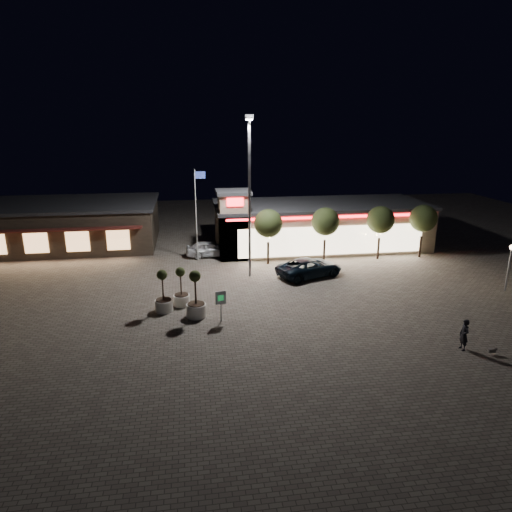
{
  "coord_description": "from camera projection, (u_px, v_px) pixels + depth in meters",
  "views": [
    {
      "loc": [
        -2.61,
        -26.11,
        12.0
      ],
      "look_at": [
        2.2,
        6.0,
        2.26
      ],
      "focal_mm": 32.0,
      "sensor_mm": 36.0,
      "label": 1
    }
  ],
  "objects": [
    {
      "name": "flagpole",
      "position": [
        197.0,
        207.0,
        39.23
      ],
      "size": [
        0.95,
        0.1,
        8.0
      ],
      "color": "white",
      "rests_on": "ground"
    },
    {
      "name": "white_sedan",
      "position": [
        210.0,
        249.0,
        41.48
      ],
      "size": [
        4.36,
        1.94,
        1.46
      ],
      "primitive_type": "imported",
      "rotation": [
        0.0,
        0.0,
        1.62
      ],
      "color": "silver",
      "rests_on": "ground"
    },
    {
      "name": "planter_mid",
      "position": [
        196.0,
        302.0,
        28.69
      ],
      "size": [
        1.25,
        1.25,
        3.08
      ],
      "color": "silver",
      "rests_on": "ground"
    },
    {
      "name": "pedestrian",
      "position": [
        464.0,
        335.0,
        24.55
      ],
      "size": [
        0.43,
        0.64,
        1.75
      ],
      "primitive_type": "imported",
      "rotation": [
        0.0,
        0.0,
        -1.56
      ],
      "color": "black",
      "rests_on": "ground"
    },
    {
      "name": "pickup_truck",
      "position": [
        310.0,
        267.0,
        36.16
      ],
      "size": [
        5.9,
        4.2,
        1.49
      ],
      "primitive_type": "imported",
      "rotation": [
        0.0,
        0.0,
        1.93
      ],
      "color": "black",
      "rests_on": "ground"
    },
    {
      "name": "planter_left",
      "position": [
        163.0,
        299.0,
        29.52
      ],
      "size": [
        1.16,
        1.16,
        2.84
      ],
      "color": "silver",
      "rests_on": "ground"
    },
    {
      "name": "valet_sign",
      "position": [
        221.0,
        300.0,
        27.88
      ],
      "size": [
        0.65,
        0.16,
        1.98
      ],
      "color": "gray",
      "rests_on": "ground"
    },
    {
      "name": "string_tree_b",
      "position": [
        325.0,
        222.0,
        39.23
      ],
      "size": [
        2.42,
        2.42,
        4.79
      ],
      "color": "#332319",
      "rests_on": "ground"
    },
    {
      "name": "lamp_post_east",
      "position": [
        510.0,
        259.0,
        32.58
      ],
      "size": [
        0.36,
        0.36,
        3.48
      ],
      "color": "gray",
      "rests_on": "ground"
    },
    {
      "name": "string_tree_a",
      "position": [
        268.0,
        224.0,
        38.52
      ],
      "size": [
        2.42,
        2.42,
        4.79
      ],
      "color": "#332319",
      "rests_on": "ground"
    },
    {
      "name": "ground",
      "position": [
        236.0,
        319.0,
        28.55
      ],
      "size": [
        90.0,
        90.0,
        0.0
      ],
      "primitive_type": "plane",
      "color": "#665D52",
      "rests_on": "ground"
    },
    {
      "name": "dog",
      "position": [
        493.0,
        350.0,
        24.19
      ],
      "size": [
        0.5,
        0.18,
        0.27
      ],
      "color": "#59514C",
      "rests_on": "ground"
    },
    {
      "name": "string_tree_c",
      "position": [
        381.0,
        220.0,
        39.94
      ],
      "size": [
        2.42,
        2.42,
        4.79
      ],
      "color": "#332319",
      "rests_on": "ground"
    },
    {
      "name": "planter_right",
      "position": [
        181.0,
        294.0,
        30.49
      ],
      "size": [
        1.09,
        1.09,
        2.69
      ],
      "color": "silver",
      "rests_on": "ground"
    },
    {
      "name": "retail_building",
      "position": [
        315.0,
        225.0,
        44.25
      ],
      "size": [
        20.4,
        8.4,
        6.1
      ],
      "color": "tan",
      "rests_on": "ground"
    },
    {
      "name": "string_tree_d",
      "position": [
        423.0,
        219.0,
        40.5
      ],
      "size": [
        2.42,
        2.42,
        4.79
      ],
      "color": "#332319",
      "rests_on": "ground"
    },
    {
      "name": "restaurant_building",
      "position": [
        73.0,
        224.0,
        44.87
      ],
      "size": [
        16.4,
        11.0,
        4.3
      ],
      "color": "#382D23",
      "rests_on": "ground"
    },
    {
      "name": "floodlight_pole",
      "position": [
        249.0,
        188.0,
        34.4
      ],
      "size": [
        0.6,
        0.4,
        12.38
      ],
      "color": "gray",
      "rests_on": "ground"
    }
  ]
}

